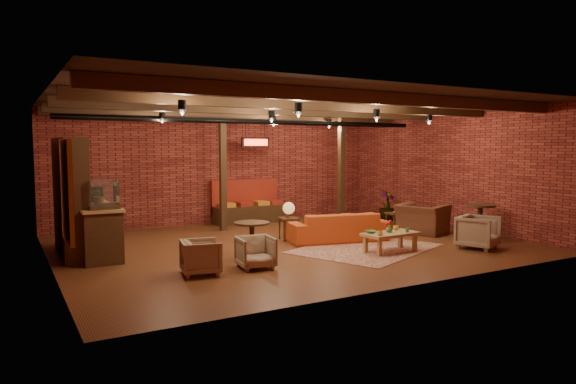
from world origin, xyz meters
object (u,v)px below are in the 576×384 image
plant_tall (388,176)px  armchair_a (201,255)px  coffee_table (390,235)px  round_table_right (480,216)px  armchair_right (422,214)px  armchair_b (256,251)px  sofa (337,227)px  side_table_book (396,214)px  armchair_far (478,230)px  side_table_lamp (289,211)px  round_table_left (252,234)px

plant_tall → armchair_a: bearing=-154.1°
coffee_table → armchair_a: 4.14m
round_table_right → plant_tall: 3.59m
armchair_right → armchair_b: bearing=83.6°
sofa → armchair_a: (-3.89, -1.45, -0.01)m
armchair_b → side_table_book: (5.09, 2.00, 0.12)m
armchair_far → side_table_book: bearing=67.7°
side_table_lamp → armchair_a: bearing=-144.2°
coffee_table → side_table_lamp: bearing=116.7°
round_table_left → armchair_a: size_ratio=1.10×
round_table_left → side_table_book: (4.81, 1.25, -0.05)m
sofa → plant_tall: 3.97m
armchair_far → plant_tall: bearing=54.5°
armchair_a → side_table_lamp: bearing=-43.5°
sofa → armchair_far: (2.18, -2.25, 0.06)m
round_table_left → coffee_table: bearing=-16.4°
coffee_table → armchair_a: armchair_a is taller
sofa → armchair_b: bearing=39.3°
armchair_right → plant_tall: plant_tall is taller
coffee_table → armchair_b: (-3.11, 0.08, -0.04)m
coffee_table → armchair_right: armchair_right is taller
armchair_a → armchair_b: 1.03m
sofa → round_table_right: size_ratio=2.78×
armchair_a → armchair_far: size_ratio=0.84×
armchair_b → armchair_far: 5.10m
sofa → side_table_book: (2.22, 0.49, 0.10)m
armchair_b → coffee_table: bearing=5.0°
armchair_right → side_table_book: size_ratio=2.31×
armchair_a → side_table_book: bearing=-61.8°
armchair_b → armchair_right: bearing=20.3°
coffee_table → armchair_far: 2.05m
round_table_left → armchair_a: bearing=-152.3°
armchair_b → armchair_a: bearing=-177.1°
sofa → plant_tall: bearing=-136.5°
sofa → side_table_lamp: (-0.91, 0.71, 0.35)m
armchair_a → armchair_right: 6.54m
side_table_lamp → round_table_left: (-1.67, -1.47, -0.19)m
sofa → coffee_table: bearing=110.2°
plant_tall → armchair_far: bearing=-104.1°
side_table_book → armchair_far: 2.74m
sofa → round_table_left: round_table_left is taller
plant_tall → sofa: bearing=-148.1°
sofa → plant_tall: size_ratio=0.86×
side_table_book → sofa: bearing=-167.6°
plant_tall → coffee_table: bearing=-129.8°
armchair_b → round_table_right: bearing=6.8°
armchair_b → armchair_right: (5.39, 1.32, 0.18)m
coffee_table → plant_tall: plant_tall is taller
coffee_table → side_table_book: coffee_table is taller
armchair_b → side_table_book: bearing=27.9°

